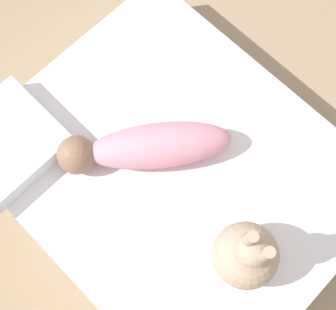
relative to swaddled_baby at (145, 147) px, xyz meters
The scene contains 5 objects.
ground_plane 0.32m from the swaddled_baby, 19.50° to the left, with size 12.00×12.00×0.00m, color #9E8466.
bed_mattress 0.22m from the swaddled_baby, 19.50° to the left, with size 1.25×1.02×0.23m.
swaddled_baby is the anchor object (origin of this frame).
pillow 0.50m from the swaddled_baby, 136.46° to the right, with size 0.33×0.39×0.08m.
bunny_plush 0.49m from the swaddled_baby, ahead, with size 0.21×0.21×0.37m.
Camera 1 is at (0.31, -0.35, 1.79)m, focal length 50.00 mm.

